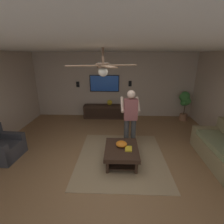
{
  "coord_description": "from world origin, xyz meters",
  "views": [
    {
      "loc": [
        -3.17,
        -0.17,
        2.5
      ],
      "look_at": [
        0.65,
        -0.03,
        1.2
      ],
      "focal_mm": 26.5,
      "sensor_mm": 36.0,
      "label": 1
    }
  ],
  "objects_px": {
    "book": "(128,149)",
    "wall_speaker_left": "(130,84)",
    "armchair": "(1,148)",
    "remote_white": "(123,144)",
    "coffee_table": "(122,152)",
    "vase_round": "(110,103)",
    "ceiling_fan": "(103,67)",
    "potted_plant_tall": "(185,101)",
    "media_console": "(104,111)",
    "bowl": "(121,144)",
    "wall_speaker_right": "(78,84)",
    "person_standing": "(130,115)",
    "tv": "(104,83)"
  },
  "relations": [
    {
      "from": "book",
      "to": "wall_speaker_left",
      "type": "bearing_deg",
      "value": 0.23
    },
    {
      "from": "armchair",
      "to": "remote_white",
      "type": "xyz_separation_m",
      "value": [
        0.06,
        -3.11,
        0.13
      ]
    },
    {
      "from": "coffee_table",
      "to": "remote_white",
      "type": "bearing_deg",
      "value": -16.98
    },
    {
      "from": "coffee_table",
      "to": "book",
      "type": "xyz_separation_m",
      "value": [
        -0.07,
        -0.16,
        0.12
      ]
    },
    {
      "from": "vase_round",
      "to": "ceiling_fan",
      "type": "distance_m",
      "value": 4.16
    },
    {
      "from": "vase_round",
      "to": "potted_plant_tall",
      "type": "bearing_deg",
      "value": -93.08
    },
    {
      "from": "media_console",
      "to": "wall_speaker_left",
      "type": "bearing_deg",
      "value": 103.53
    },
    {
      "from": "bowl",
      "to": "armchair",
      "type": "bearing_deg",
      "value": 89.91
    },
    {
      "from": "book",
      "to": "wall_speaker_right",
      "type": "relative_size",
      "value": 1.0
    },
    {
      "from": "bowl",
      "to": "ceiling_fan",
      "type": "relative_size",
      "value": 0.23
    },
    {
      "from": "wall_speaker_left",
      "to": "coffee_table",
      "type": "bearing_deg",
      "value": 173.36
    },
    {
      "from": "book",
      "to": "ceiling_fan",
      "type": "height_order",
      "value": "ceiling_fan"
    },
    {
      "from": "media_console",
      "to": "wall_speaker_right",
      "type": "distance_m",
      "value": 1.58
    },
    {
      "from": "armchair",
      "to": "wall_speaker_right",
      "type": "distance_m",
      "value": 3.67
    },
    {
      "from": "wall_speaker_right",
      "to": "person_standing",
      "type": "bearing_deg",
      "value": -141.07
    },
    {
      "from": "book",
      "to": "vase_round",
      "type": "height_order",
      "value": "vase_round"
    },
    {
      "from": "bowl",
      "to": "potted_plant_tall",
      "type": "bearing_deg",
      "value": -41.58
    },
    {
      "from": "media_console",
      "to": "coffee_table",
      "type": "bearing_deg",
      "value": 12.16
    },
    {
      "from": "tv",
      "to": "bowl",
      "type": "relative_size",
      "value": 4.43
    },
    {
      "from": "tv",
      "to": "wall_speaker_left",
      "type": "distance_m",
      "value": 1.06
    },
    {
      "from": "wall_speaker_left",
      "to": "wall_speaker_right",
      "type": "height_order",
      "value": "wall_speaker_left"
    },
    {
      "from": "media_console",
      "to": "vase_round",
      "type": "distance_m",
      "value": 0.45
    },
    {
      "from": "media_console",
      "to": "vase_round",
      "type": "bearing_deg",
      "value": 97.92
    },
    {
      "from": "coffee_table",
      "to": "bowl",
      "type": "relative_size",
      "value": 3.64
    },
    {
      "from": "coffee_table",
      "to": "wall_speaker_right",
      "type": "distance_m",
      "value": 3.94
    },
    {
      "from": "media_console",
      "to": "book",
      "type": "height_order",
      "value": "media_console"
    },
    {
      "from": "tv",
      "to": "bowl",
      "type": "bearing_deg",
      "value": 11.51
    },
    {
      "from": "media_console",
      "to": "ceiling_fan",
      "type": "relative_size",
      "value": 1.44
    },
    {
      "from": "person_standing",
      "to": "bowl",
      "type": "xyz_separation_m",
      "value": [
        -0.76,
        0.25,
        -0.47
      ]
    },
    {
      "from": "wall_speaker_right",
      "to": "ceiling_fan",
      "type": "height_order",
      "value": "ceiling_fan"
    },
    {
      "from": "person_standing",
      "to": "ceiling_fan",
      "type": "xyz_separation_m",
      "value": [
        -1.52,
        0.6,
        1.39
      ]
    },
    {
      "from": "armchair",
      "to": "potted_plant_tall",
      "type": "height_order",
      "value": "potted_plant_tall"
    },
    {
      "from": "book",
      "to": "wall_speaker_right",
      "type": "distance_m",
      "value": 4.04
    },
    {
      "from": "person_standing",
      "to": "vase_round",
      "type": "distance_m",
      "value": 2.41
    },
    {
      "from": "coffee_table",
      "to": "remote_white",
      "type": "height_order",
      "value": "remote_white"
    },
    {
      "from": "armchair",
      "to": "vase_round",
      "type": "distance_m",
      "value": 4.03
    },
    {
      "from": "armchair",
      "to": "remote_white",
      "type": "height_order",
      "value": "armchair"
    },
    {
      "from": "wall_speaker_left",
      "to": "remote_white",
      "type": "bearing_deg",
      "value": 173.83
    },
    {
      "from": "book",
      "to": "vase_round",
      "type": "relative_size",
      "value": 1.0
    },
    {
      "from": "ceiling_fan",
      "to": "book",
      "type": "bearing_deg",
      "value": -39.61
    },
    {
      "from": "media_console",
      "to": "ceiling_fan",
      "type": "height_order",
      "value": "ceiling_fan"
    },
    {
      "from": "potted_plant_tall",
      "to": "vase_round",
      "type": "distance_m",
      "value": 3.01
    },
    {
      "from": "wall_speaker_right",
      "to": "ceiling_fan",
      "type": "distance_m",
      "value": 4.38
    },
    {
      "from": "armchair",
      "to": "wall_speaker_right",
      "type": "height_order",
      "value": "wall_speaker_right"
    },
    {
      "from": "coffee_table",
      "to": "wall_speaker_left",
      "type": "height_order",
      "value": "wall_speaker_left"
    },
    {
      "from": "tv",
      "to": "armchair",
      "type": "bearing_deg",
      "value": -36.42
    },
    {
      "from": "person_standing",
      "to": "ceiling_fan",
      "type": "relative_size",
      "value": 1.39
    },
    {
      "from": "coffee_table",
      "to": "wall_speaker_right",
      "type": "relative_size",
      "value": 4.55
    },
    {
      "from": "person_standing",
      "to": "wall_speaker_right",
      "type": "relative_size",
      "value": 7.45
    },
    {
      "from": "bowl",
      "to": "wall_speaker_left",
      "type": "height_order",
      "value": "wall_speaker_left"
    }
  ]
}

